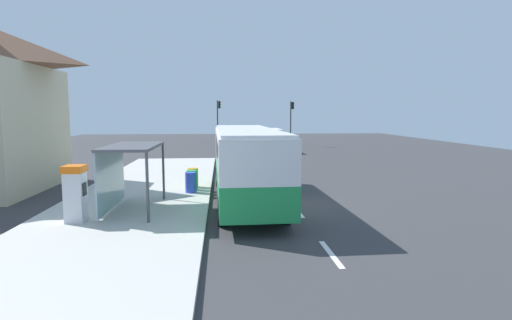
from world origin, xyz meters
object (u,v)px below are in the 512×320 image
object	(u,v)px
sedan_near	(266,140)
traffic_light_near_side	(291,117)
bus	(245,160)
ticket_machine	(75,193)
recycling_bin_orange	(193,178)
bus_shelter	(125,160)
traffic_light_far_side	(218,116)
white_van	(270,138)
recycling_bin_green	(192,180)
sedan_far	(259,136)
recycling_bin_blue	(191,182)

from	to	relation	value
sedan_near	traffic_light_near_side	world-z (taller)	traffic_light_near_side
bus	ticket_machine	bearing A→B (deg)	-150.18
sedan_near	recycling_bin_orange	bearing A→B (deg)	-104.31
traffic_light_near_side	bus_shelter	distance (m)	34.16
bus	recycling_bin_orange	size ratio (longest dim) A/B	11.64
ticket_machine	traffic_light_far_side	bearing A→B (deg)	82.33
bus	traffic_light_far_side	xyz separation A→B (m)	(-1.39, 30.90, 1.70)
traffic_light_far_side	bus_shelter	world-z (taller)	traffic_light_far_side
white_van	recycling_bin_orange	size ratio (longest dim) A/B	5.48
bus	sedan_near	distance (m)	28.63
recycling_bin_green	traffic_light_near_side	bearing A→B (deg)	70.88
ticket_machine	recycling_bin_green	distance (m)	6.62
white_van	recycling_bin_orange	bearing A→B (deg)	-107.25
sedan_near	bus_shelter	bearing A→B (deg)	-106.09
bus	traffic_light_near_side	size ratio (longest dim) A/B	2.10
ticket_machine	sedan_near	bearing A→B (deg)	72.48
recycling_bin_orange	bus	bearing A→B (deg)	-48.68
traffic_light_near_side	traffic_light_far_side	world-z (taller)	traffic_light_far_side
bus_shelter	recycling_bin_green	bearing A→B (deg)	61.15
bus	sedan_far	distance (m)	36.83
white_van	sedan_near	distance (m)	4.91
white_van	recycling_bin_green	distance (m)	22.27
traffic_light_far_side	ticket_machine	bearing A→B (deg)	-97.67
bus_shelter	recycling_bin_blue	bearing A→B (deg)	56.29
recycling_bin_green	bus_shelter	size ratio (longest dim) A/B	0.24
white_van	traffic_light_near_side	distance (m)	7.72
recycling_bin_blue	bus_shelter	xyz separation A→B (m)	(-2.21, -3.32, 1.44)
sedan_far	recycling_bin_orange	bearing A→B (deg)	-100.89
recycling_bin_green	traffic_light_near_side	size ratio (longest dim) A/B	0.18
sedan_far	recycling_bin_blue	distance (m)	35.76
sedan_near	recycling_bin_orange	distance (m)	26.31
white_van	bus_shelter	distance (m)	26.77
sedan_near	traffic_light_far_side	xyz separation A→B (m)	(-5.41, 2.57, 2.75)
recycling_bin_orange	ticket_machine	bearing A→B (deg)	-119.34
sedan_far	bus_shelter	distance (m)	39.48
white_van	recycling_bin_blue	size ratio (longest dim) A/B	5.48
recycling_bin_orange	traffic_light_near_side	distance (m)	29.08
white_van	sedan_near	xyz separation A→B (m)	(0.10, 4.88, -0.55)
sedan_near	sedan_far	distance (m)	8.27
traffic_light_near_side	recycling_bin_orange	bearing A→B (deg)	-109.58
traffic_light_near_side	bus_shelter	size ratio (longest dim) A/B	1.31
traffic_light_near_side	traffic_light_far_side	bearing A→B (deg)	174.69
recycling_bin_green	traffic_light_far_side	distance (m)	28.93
recycling_bin_green	bus_shelter	distance (m)	4.81
recycling_bin_orange	traffic_light_far_side	world-z (taller)	traffic_light_far_side
bus_shelter	sedan_near	bearing A→B (deg)	73.91
bus	white_van	world-z (taller)	bus
white_van	ticket_machine	distance (m)	28.67
bus	bus_shelter	size ratio (longest dim) A/B	2.76
recycling_bin_green	white_van	bearing A→B (deg)	73.29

